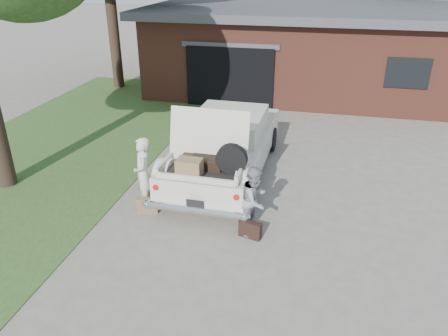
# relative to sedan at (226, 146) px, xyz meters

# --- Properties ---
(ground) EXTENTS (90.00, 90.00, 0.00)m
(ground) POSITION_rel_sedan_xyz_m (0.40, -2.53, -0.78)
(ground) COLOR gray
(ground) RESTS_ON ground
(grass_strip) EXTENTS (6.00, 16.00, 0.02)m
(grass_strip) POSITION_rel_sedan_xyz_m (-5.10, 0.47, -0.77)
(grass_strip) COLOR #2D4C1E
(grass_strip) RESTS_ON ground
(house) EXTENTS (12.80, 7.80, 3.30)m
(house) POSITION_rel_sedan_xyz_m (1.39, 8.95, 0.89)
(house) COLOR brown
(house) RESTS_ON ground
(sedan) EXTENTS (2.15, 5.32, 2.17)m
(sedan) POSITION_rel_sedan_xyz_m (0.00, 0.00, 0.00)
(sedan) COLOR beige
(sedan) RESTS_ON ground
(woman_left) EXTENTS (0.60, 0.70, 1.62)m
(woman_left) POSITION_rel_sedan_xyz_m (-1.38, -1.98, 0.03)
(woman_left) COLOR silver
(woman_left) RESTS_ON ground
(woman_right) EXTENTS (0.75, 0.84, 1.43)m
(woman_right) POSITION_rel_sedan_xyz_m (1.14, -2.43, -0.06)
(woman_right) COLOR gray
(woman_right) RESTS_ON ground
(suitcase_left) EXTENTS (0.47, 0.23, 0.35)m
(suitcase_left) POSITION_rel_sedan_xyz_m (-1.22, -2.25, -0.60)
(suitcase_left) COLOR #8A6446
(suitcase_left) RESTS_ON ground
(suitcase_right) EXTENTS (0.48, 0.26, 0.36)m
(suitcase_right) POSITION_rel_sedan_xyz_m (1.11, -2.68, -0.60)
(suitcase_right) COLOR black
(suitcase_right) RESTS_ON ground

